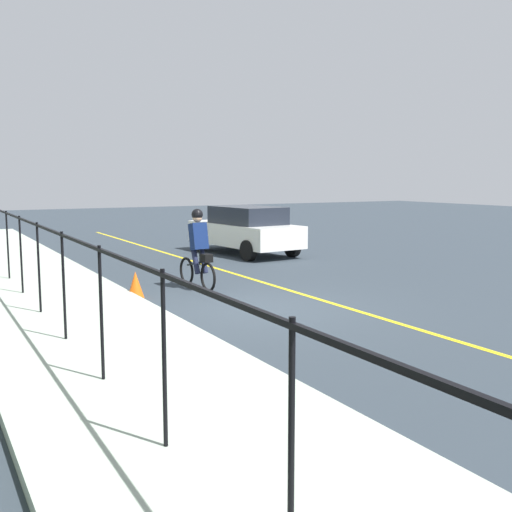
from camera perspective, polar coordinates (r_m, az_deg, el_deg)
ground_plane at (r=11.85m, az=-0.12°, el=-4.94°), size 80.00×80.00×0.00m
lane_line_centre at (r=12.69m, az=6.23°, el=-4.14°), size 36.00×0.12×0.01m
sidewalk at (r=10.65m, az=-16.43°, el=-6.24°), size 40.00×3.20×0.15m
iron_fence at (r=11.34m, az=-19.76°, el=1.01°), size 20.79×0.04×1.60m
cyclist_lead at (r=13.85m, az=-5.43°, el=0.64°), size 1.71×0.38×1.83m
patrol_sedan at (r=20.07m, az=-1.03°, el=2.52°), size 4.56×2.28×1.58m
traffic_cone_near at (r=13.07m, az=-11.21°, el=-2.66°), size 0.36×0.36×0.56m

